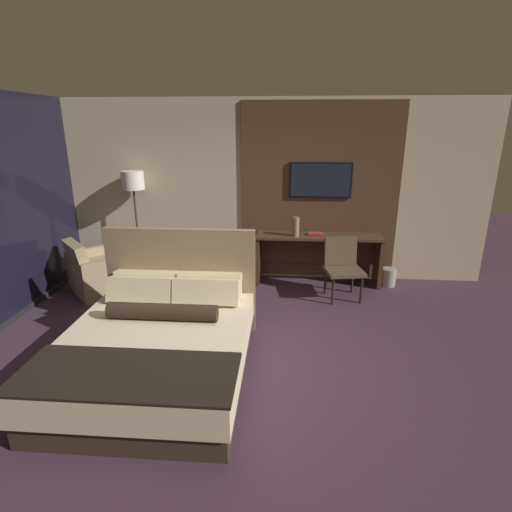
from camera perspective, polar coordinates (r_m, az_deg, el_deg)
ground_plane at (r=4.41m, az=-2.63°, el=-14.64°), size 16.00×16.00×0.00m
wall_back_tv_panel at (r=6.36m, az=1.25°, el=9.17°), size 7.20×0.09×2.80m
bed at (r=4.19m, az=-13.59°, el=-11.93°), size 1.77×2.13×1.26m
desk at (r=6.32m, az=8.84°, el=0.84°), size 1.93×0.47×0.79m
tv at (r=6.27m, az=9.19°, el=10.65°), size 0.95×0.04×0.54m
desk_chair at (r=5.87m, az=12.23°, el=-0.97°), size 0.59×0.58×0.87m
armchair_by_window at (r=6.46m, az=-21.29°, el=-2.23°), size 1.18×1.18×0.82m
floor_lamp at (r=6.53m, az=-17.09°, el=9.10°), size 0.34×0.34×1.73m
vase_tall at (r=6.09m, az=5.71°, el=4.21°), size 0.10×0.10×0.29m
book at (r=6.21m, az=8.46°, el=3.14°), size 0.24×0.18×0.03m
waste_bin at (r=6.57m, az=18.40°, el=-2.87°), size 0.22×0.22×0.28m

